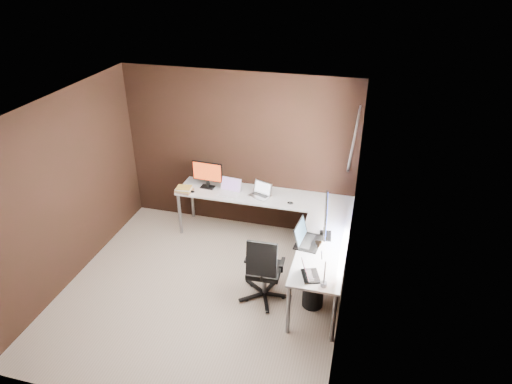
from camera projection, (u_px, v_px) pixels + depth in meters
The scene contains 15 objects.
room at pixel (225, 210), 5.41m from camera, with size 3.60×3.60×2.50m.
desk at pixel (281, 217), 6.41m from camera, with size 2.65×2.25×0.73m.
drawer_pedestal at pixel (322, 241), 6.55m from camera, with size 0.42×0.50×0.60m, color silver.
monitor_left at pixel (207, 173), 6.97m from camera, with size 0.48×0.15×0.42m.
monitor_right at pixel (326, 217), 5.76m from camera, with size 0.17×0.62×0.51m.
laptop_white at pixel (230, 190), 6.90m from camera, with size 0.36×0.27×0.22m.
laptop_silver at pixel (261, 193), 6.82m from camera, with size 0.36×0.31×0.21m.
laptop_black_big at pixel (306, 238), 5.75m from camera, with size 0.34×0.45×0.28m.
laptop_black_small at pixel (309, 274), 5.16m from camera, with size 0.27×0.31×0.18m.
book_stack at pixel (184, 189), 6.94m from camera, with size 0.26×0.22×0.08m.
mouse_left at pixel (192, 192), 6.92m from camera, with size 0.08×0.05×0.03m, color black.
mouse_corner at pixel (290, 203), 6.62m from camera, with size 0.09×0.06×0.04m, color black.
desk_lamp at pixel (320, 258), 4.95m from camera, with size 0.18×0.20×0.52m.
office_chair at pixel (264, 280), 5.82m from camera, with size 0.54×0.54×0.96m.
wastebasket at pixel (313, 295), 5.76m from camera, with size 0.27×0.27×0.31m, color black.
Camera 1 is at (1.89, -4.33, 4.05)m, focal length 32.00 mm.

